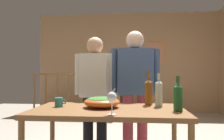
{
  "coord_description": "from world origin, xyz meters",
  "views": [
    {
      "loc": [
        0.17,
        -2.93,
        1.1
      ],
      "look_at": [
        -0.05,
        -0.53,
        1.12
      ],
      "focal_mm": 35.3,
      "sensor_mm": 36.0,
      "label": 1
    }
  ],
  "objects_px": {
    "salad_bowl": "(102,101)",
    "wine_bottle_amber": "(149,91)",
    "wine_bottle_clear": "(159,93)",
    "mug_teal": "(59,102)",
    "wine_glass": "(112,98)",
    "wine_bottle_green": "(178,96)",
    "serving_table": "(108,117)",
    "person_standing_left": "(95,88)",
    "stair_railing": "(89,90)",
    "framed_picture": "(156,53)",
    "tv_console": "(114,103)",
    "flat_screen_tv": "(114,82)",
    "person_standing_right": "(135,83)"
  },
  "relations": [
    {
      "from": "stair_railing",
      "to": "person_standing_left",
      "type": "xyz_separation_m",
      "value": [
        0.58,
        -2.5,
        0.25
      ]
    },
    {
      "from": "serving_table",
      "to": "mug_teal",
      "type": "height_order",
      "value": "mug_teal"
    },
    {
      "from": "salad_bowl",
      "to": "wine_bottle_clear",
      "type": "relative_size",
      "value": 1.04
    },
    {
      "from": "tv_console",
      "to": "serving_table",
      "type": "xyz_separation_m",
      "value": [
        0.27,
        -3.89,
        0.41
      ]
    },
    {
      "from": "mug_teal",
      "to": "tv_console",
      "type": "bearing_deg",
      "value": 86.83
    },
    {
      "from": "serving_table",
      "to": "person_standing_right",
      "type": "bearing_deg",
      "value": 71.38
    },
    {
      "from": "salad_bowl",
      "to": "mug_teal",
      "type": "xyz_separation_m",
      "value": [
        -0.42,
        0.01,
        -0.01
      ]
    },
    {
      "from": "salad_bowl",
      "to": "wine_bottle_amber",
      "type": "distance_m",
      "value": 0.5
    },
    {
      "from": "stair_railing",
      "to": "wine_bottle_amber",
      "type": "bearing_deg",
      "value": -67.84
    },
    {
      "from": "wine_bottle_amber",
      "to": "person_standing_left",
      "type": "xyz_separation_m",
      "value": [
        -0.64,
        0.5,
        -0.0
      ]
    },
    {
      "from": "tv_console",
      "to": "wine_glass",
      "type": "bearing_deg",
      "value": -85.39
    },
    {
      "from": "tv_console",
      "to": "wine_bottle_amber",
      "type": "height_order",
      "value": "wine_bottle_amber"
    },
    {
      "from": "wine_glass",
      "to": "person_standing_left",
      "type": "distance_m",
      "value": 1.11
    },
    {
      "from": "wine_glass",
      "to": "person_standing_right",
      "type": "height_order",
      "value": "person_standing_right"
    },
    {
      "from": "wine_glass",
      "to": "person_standing_right",
      "type": "xyz_separation_m",
      "value": [
        0.19,
        1.06,
        0.07
      ]
    },
    {
      "from": "wine_glass",
      "to": "wine_bottle_green",
      "type": "relative_size",
      "value": 0.6
    },
    {
      "from": "flat_screen_tv",
      "to": "mug_teal",
      "type": "relative_size",
      "value": 5.8
    },
    {
      "from": "wine_bottle_green",
      "to": "wine_bottle_amber",
      "type": "relative_size",
      "value": 0.86
    },
    {
      "from": "tv_console",
      "to": "wine_bottle_green",
      "type": "distance_m",
      "value": 4.11
    },
    {
      "from": "wine_bottle_clear",
      "to": "mug_teal",
      "type": "distance_m",
      "value": 0.98
    },
    {
      "from": "stair_railing",
      "to": "wine_glass",
      "type": "xyz_separation_m",
      "value": [
        0.9,
        -3.56,
        0.24
      ]
    },
    {
      "from": "salad_bowl",
      "to": "wine_glass",
      "type": "distance_m",
      "value": 0.38
    },
    {
      "from": "stair_railing",
      "to": "wine_bottle_clear",
      "type": "xyz_separation_m",
      "value": [
        1.32,
        -3.09,
        0.25
      ]
    },
    {
      "from": "tv_console",
      "to": "serving_table",
      "type": "relative_size",
      "value": 0.64
    },
    {
      "from": "stair_railing",
      "to": "wine_bottle_clear",
      "type": "height_order",
      "value": "stair_railing"
    },
    {
      "from": "serving_table",
      "to": "person_standing_right",
      "type": "distance_m",
      "value": 0.84
    },
    {
      "from": "person_standing_left",
      "to": "flat_screen_tv",
      "type": "bearing_deg",
      "value": -83.8
    },
    {
      "from": "tv_console",
      "to": "mug_teal",
      "type": "relative_size",
      "value": 7.97
    },
    {
      "from": "flat_screen_tv",
      "to": "wine_bottle_clear",
      "type": "xyz_separation_m",
      "value": [
        0.76,
        -3.69,
        0.07
      ]
    },
    {
      "from": "wine_bottle_clear",
      "to": "mug_teal",
      "type": "height_order",
      "value": "wine_bottle_clear"
    },
    {
      "from": "stair_railing",
      "to": "serving_table",
      "type": "xyz_separation_m",
      "value": [
        0.84,
        -3.26,
        0.04
      ]
    },
    {
      "from": "framed_picture",
      "to": "person_standing_left",
      "type": "relative_size",
      "value": 0.39
    },
    {
      "from": "tv_console",
      "to": "flat_screen_tv",
      "type": "bearing_deg",
      "value": -90.0
    },
    {
      "from": "flat_screen_tv",
      "to": "salad_bowl",
      "type": "xyz_separation_m",
      "value": [
        0.21,
        -3.81,
        -0.0
      ]
    },
    {
      "from": "wine_bottle_amber",
      "to": "mug_teal",
      "type": "distance_m",
      "value": 0.9
    },
    {
      "from": "wine_bottle_green",
      "to": "person_standing_right",
      "type": "height_order",
      "value": "person_standing_right"
    },
    {
      "from": "tv_console",
      "to": "wine_bottle_green",
      "type": "height_order",
      "value": "wine_bottle_green"
    },
    {
      "from": "wine_bottle_clear",
      "to": "tv_console",
      "type": "bearing_deg",
      "value": 101.48
    },
    {
      "from": "serving_table",
      "to": "person_standing_right",
      "type": "xyz_separation_m",
      "value": [
        0.25,
        0.76,
        0.28
      ]
    },
    {
      "from": "wine_bottle_clear",
      "to": "person_standing_right",
      "type": "xyz_separation_m",
      "value": [
        -0.23,
        0.59,
        0.06
      ]
    },
    {
      "from": "tv_console",
      "to": "flat_screen_tv",
      "type": "relative_size",
      "value": 1.37
    },
    {
      "from": "salad_bowl",
      "to": "wine_bottle_amber",
      "type": "bearing_deg",
      "value": 24.29
    },
    {
      "from": "serving_table",
      "to": "person_standing_left",
      "type": "distance_m",
      "value": 0.83
    },
    {
      "from": "stair_railing",
      "to": "person_standing_right",
      "type": "xyz_separation_m",
      "value": [
        1.09,
        -2.5,
        0.31
      ]
    },
    {
      "from": "framed_picture",
      "to": "mug_teal",
      "type": "height_order",
      "value": "framed_picture"
    },
    {
      "from": "stair_railing",
      "to": "wine_glass",
      "type": "bearing_deg",
      "value": -75.82
    },
    {
      "from": "serving_table",
      "to": "wine_bottle_green",
      "type": "distance_m",
      "value": 0.65
    },
    {
      "from": "flat_screen_tv",
      "to": "wine_glass",
      "type": "distance_m",
      "value": 4.17
    },
    {
      "from": "wine_bottle_green",
      "to": "mug_teal",
      "type": "bearing_deg",
      "value": 173.18
    },
    {
      "from": "wine_glass",
      "to": "framed_picture",
      "type": "bearing_deg",
      "value": 79.79
    }
  ]
}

